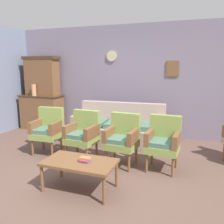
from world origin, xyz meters
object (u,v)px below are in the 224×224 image
at_px(armchair_by_doorway, 83,133).
at_px(armchair_row_middle, 163,140).
at_px(armchair_near_couch_end, 122,137).
at_px(vase_on_cabinet, 34,90).
at_px(armchair_near_cabinet, 48,128).
at_px(side_cabinet, 42,112).
at_px(coffee_table, 80,164).
at_px(book_stack_on_table, 85,160).
at_px(floral_couch, 119,130).

xyz_separation_m(armchair_by_doorway, armchair_row_middle, (1.46, 0.06, 0.00)).
bearing_deg(armchair_near_couch_end, vase_on_cabinet, 154.01).
distance_m(armchair_near_cabinet, armchair_row_middle, 2.25).
distance_m(side_cabinet, armchair_by_doorway, 2.61).
bearing_deg(armchair_row_middle, side_cabinet, 156.33).
xyz_separation_m(side_cabinet, armchair_by_doorway, (2.06, -1.60, 0.03)).
distance_m(armchair_near_couch_end, coffee_table, 1.07).
xyz_separation_m(coffee_table, book_stack_on_table, (0.08, 0.00, 0.08)).
bearing_deg(floral_couch, book_stack_on_table, -84.82).
height_order(vase_on_cabinet, armchair_row_middle, vase_on_cabinet).
xyz_separation_m(vase_on_cabinet, armchair_by_doorway, (2.16, -1.42, -0.58)).
bearing_deg(armchair_by_doorway, armchair_row_middle, 2.20).
bearing_deg(vase_on_cabinet, armchair_near_couch_end, -25.99).
relative_size(vase_on_cabinet, armchair_near_cabinet, 0.34).
xyz_separation_m(vase_on_cabinet, armchair_near_couch_end, (2.92, -1.43, -0.58)).
xyz_separation_m(side_cabinet, book_stack_on_table, (2.62, -2.62, -0.01)).
bearing_deg(coffee_table, book_stack_on_table, 0.69).
bearing_deg(side_cabinet, armchair_row_middle, -23.67).
bearing_deg(armchair_by_doorway, side_cabinet, 142.24).
relative_size(side_cabinet, armchair_by_doorway, 1.28).
xyz_separation_m(floral_couch, coffee_table, (0.10, -2.05, 0.05)).
bearing_deg(vase_on_cabinet, coffee_table, -42.90).
bearing_deg(side_cabinet, coffee_table, -45.94).
distance_m(vase_on_cabinet, armchair_row_middle, 3.90).
relative_size(vase_on_cabinet, armchair_row_middle, 0.34).
xyz_separation_m(armchair_near_couch_end, book_stack_on_table, (-0.21, -1.01, -0.05)).
relative_size(side_cabinet, armchair_row_middle, 1.28).
bearing_deg(armchair_row_middle, vase_on_cabinet, 159.31).
bearing_deg(vase_on_cabinet, armchair_row_middle, -20.69).
distance_m(vase_on_cabinet, coffee_table, 3.65).
relative_size(vase_on_cabinet, armchair_near_couch_end, 0.34).
distance_m(floral_couch, armchair_near_cabinet, 1.53).
height_order(armchair_by_doorway, armchair_row_middle, same).
height_order(vase_on_cabinet, floral_couch, vase_on_cabinet).
bearing_deg(coffee_table, vase_on_cabinet, 137.10).
bearing_deg(floral_couch, armchair_near_couch_end, -68.93).
bearing_deg(armchair_near_couch_end, armchair_by_doorway, 179.59).
bearing_deg(book_stack_on_table, coffee_table, -179.31).
xyz_separation_m(side_cabinet, coffee_table, (2.54, -2.62, -0.09)).
bearing_deg(coffee_table, floral_couch, 92.88).
distance_m(armchair_by_doorway, armchair_row_middle, 1.46).
height_order(side_cabinet, armchair_near_couch_end, side_cabinet).
relative_size(floral_couch, armchair_by_doorway, 2.20).
bearing_deg(armchair_by_doorway, vase_on_cabinet, 146.63).
relative_size(floral_couch, coffee_table, 1.98).
relative_size(vase_on_cabinet, book_stack_on_table, 1.93).
bearing_deg(coffee_table, armchair_near_cabinet, 139.80).
relative_size(coffee_table, book_stack_on_table, 6.40).
xyz_separation_m(armchair_near_couch_end, coffee_table, (-0.30, -1.02, -0.12)).
distance_m(armchair_by_doorway, armchair_near_couch_end, 0.77).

